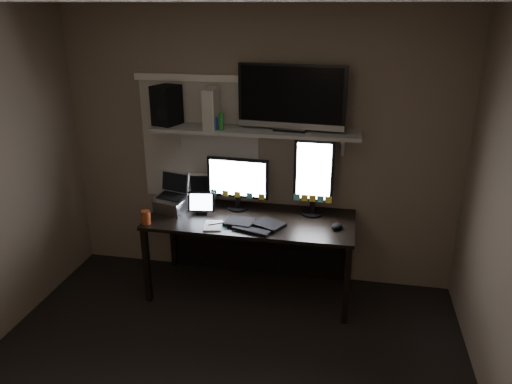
% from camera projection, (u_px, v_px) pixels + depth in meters
% --- Properties ---
extents(ceiling, '(3.60, 3.60, 0.00)m').
position_uv_depth(ceiling, '(191.00, 1.00, 2.43)').
color(ceiling, silver).
rests_on(ceiling, back_wall).
extents(back_wall, '(3.60, 0.00, 3.60)m').
position_uv_depth(back_wall, '(259.00, 149.00, 4.52)').
color(back_wall, '#7F6B5B').
rests_on(back_wall, floor).
extents(window_blinds, '(1.10, 0.02, 1.10)m').
position_uv_depth(window_blinds, '(200.00, 141.00, 4.59)').
color(window_blinds, beige).
rests_on(window_blinds, back_wall).
extents(desk, '(1.80, 0.75, 0.73)m').
position_uv_depth(desk, '(254.00, 231.00, 4.54)').
color(desk, black).
rests_on(desk, floor).
extents(wall_shelf, '(1.80, 0.35, 0.03)m').
position_uv_depth(wall_shelf, '(255.00, 131.00, 4.29)').
color(wall_shelf, '#9E9F9A').
rests_on(wall_shelf, back_wall).
extents(monitor_landscape, '(0.57, 0.09, 0.49)m').
position_uv_depth(monitor_landscape, '(238.00, 183.00, 4.48)').
color(monitor_landscape, black).
rests_on(monitor_landscape, desk).
extents(monitor_portrait, '(0.35, 0.08, 0.70)m').
position_uv_depth(monitor_portrait, '(314.00, 177.00, 4.33)').
color(monitor_portrait, black).
rests_on(monitor_portrait, desk).
extents(keyboard, '(0.54, 0.34, 0.03)m').
position_uv_depth(keyboard, '(254.00, 224.00, 4.22)').
color(keyboard, black).
rests_on(keyboard, desk).
extents(mouse, '(0.11, 0.14, 0.04)m').
position_uv_depth(mouse, '(337.00, 226.00, 4.16)').
color(mouse, black).
rests_on(mouse, desk).
extents(notepad, '(0.18, 0.23, 0.01)m').
position_uv_depth(notepad, '(213.00, 226.00, 4.20)').
color(notepad, silver).
rests_on(notepad, desk).
extents(tablet, '(0.25, 0.13, 0.21)m').
position_uv_depth(tablet, '(202.00, 203.00, 4.42)').
color(tablet, black).
rests_on(tablet, desk).
extents(file_sorter, '(0.23, 0.13, 0.27)m').
position_uv_depth(file_sorter, '(203.00, 187.00, 4.70)').
color(file_sorter, black).
rests_on(file_sorter, desk).
extents(laptop, '(0.35, 0.31, 0.33)m').
position_uv_depth(laptop, '(171.00, 194.00, 4.45)').
color(laptop, '#A8A8AC').
rests_on(laptop, desk).
extents(cup, '(0.10, 0.10, 0.12)m').
position_uv_depth(cup, '(146.00, 217.00, 4.24)').
color(cup, '#963B1B').
rests_on(cup, desk).
extents(sticky_notes, '(0.30, 0.22, 0.00)m').
position_uv_depth(sticky_notes, '(234.00, 224.00, 4.25)').
color(sticky_notes, yellow).
rests_on(sticky_notes, desk).
extents(tv, '(0.92, 0.25, 0.55)m').
position_uv_depth(tv, '(291.00, 98.00, 4.15)').
color(tv, black).
rests_on(tv, wall_shelf).
extents(game_console, '(0.11, 0.29, 0.34)m').
position_uv_depth(game_console, '(212.00, 108.00, 4.27)').
color(game_console, silver).
rests_on(game_console, wall_shelf).
extents(speaker, '(0.25, 0.28, 0.34)m').
position_uv_depth(speaker, '(167.00, 105.00, 4.39)').
color(speaker, black).
rests_on(speaker, wall_shelf).
extents(bottles, '(0.25, 0.12, 0.16)m').
position_uv_depth(bottles, '(216.00, 121.00, 4.24)').
color(bottles, '#A50F0C').
rests_on(bottles, wall_shelf).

